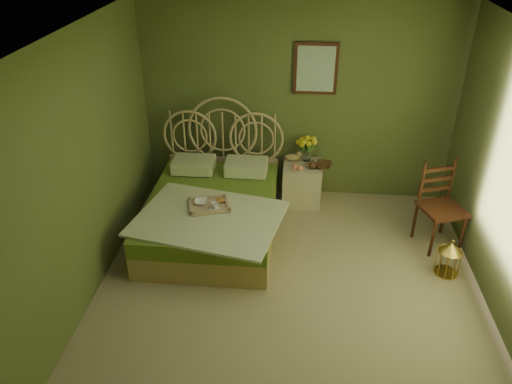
# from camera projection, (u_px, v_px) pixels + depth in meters

# --- Properties ---
(floor) EXTENTS (4.50, 4.50, 0.00)m
(floor) POSITION_uv_depth(u_px,v_px,m) (288.00, 300.00, 5.09)
(floor) COLOR tan
(floor) RESTS_ON ground
(ceiling) EXTENTS (4.50, 4.50, 0.00)m
(ceiling) POSITION_uv_depth(u_px,v_px,m) (299.00, 41.00, 3.79)
(ceiling) COLOR silver
(ceiling) RESTS_ON wall_back
(wall_back) EXTENTS (4.00, 0.00, 4.00)m
(wall_back) POSITION_uv_depth(u_px,v_px,m) (298.00, 102.00, 6.38)
(wall_back) COLOR #546032
(wall_back) RESTS_ON floor
(wall_left) EXTENTS (0.00, 4.50, 4.50)m
(wall_left) POSITION_uv_depth(u_px,v_px,m) (76.00, 180.00, 4.60)
(wall_left) COLOR #546032
(wall_left) RESTS_ON floor
(wall_art) EXTENTS (0.54, 0.04, 0.64)m
(wall_art) POSITION_uv_depth(u_px,v_px,m) (316.00, 69.00, 6.11)
(wall_art) COLOR #38190F
(wall_art) RESTS_ON wall_back
(bed) EXTENTS (1.76, 2.22, 1.38)m
(bed) POSITION_uv_depth(u_px,v_px,m) (213.00, 210.00, 6.02)
(bed) COLOR tan
(bed) RESTS_ON floor
(nightstand) EXTENTS (0.50, 0.50, 0.98)m
(nightstand) POSITION_uv_depth(u_px,v_px,m) (302.00, 177.00, 6.63)
(nightstand) COLOR beige
(nightstand) RESTS_ON floor
(chair) EXTENTS (0.58, 0.58, 1.02)m
(chair) POSITION_uv_depth(u_px,v_px,m) (442.00, 199.00, 5.72)
(chair) COLOR #38190F
(chair) RESTS_ON floor
(birdcage) EXTENTS (0.26, 0.26, 0.39)m
(birdcage) POSITION_uv_depth(u_px,v_px,m) (448.00, 259.00, 5.37)
(birdcage) COLOR gold
(birdcage) RESTS_ON floor
(book_lower) EXTENTS (0.21, 0.26, 0.02)m
(book_lower) POSITION_uv_depth(u_px,v_px,m) (317.00, 164.00, 6.51)
(book_lower) COLOR #381E0F
(book_lower) RESTS_ON nightstand
(book_upper) EXTENTS (0.28, 0.29, 0.02)m
(book_upper) POSITION_uv_depth(u_px,v_px,m) (317.00, 162.00, 6.50)
(book_upper) COLOR #472819
(book_upper) RESTS_ON nightstand
(cereal_bowl) EXTENTS (0.16, 0.16, 0.04)m
(cereal_bowl) POSITION_uv_depth(u_px,v_px,m) (201.00, 202.00, 5.70)
(cereal_bowl) COLOR white
(cereal_bowl) RESTS_ON bed
(coffee_cup) EXTENTS (0.10, 0.10, 0.08)m
(coffee_cup) POSITION_uv_depth(u_px,v_px,m) (215.00, 206.00, 5.58)
(coffee_cup) COLOR white
(coffee_cup) RESTS_ON bed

